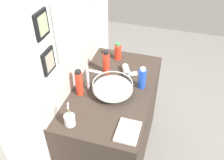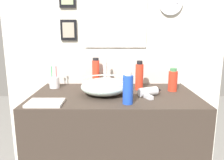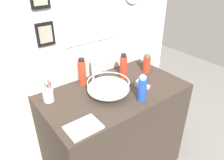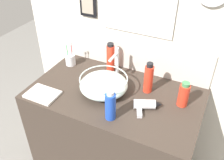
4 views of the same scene
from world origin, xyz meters
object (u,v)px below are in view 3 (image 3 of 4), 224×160
at_px(toothbrush_cup, 48,96).
at_px(shampoo_bottle, 123,67).
at_px(hair_drier, 141,81).
at_px(lotion_bottle, 82,72).
at_px(soap_dispenser, 147,63).
at_px(glass_bowl_sink, 108,88).
at_px(faucet, 94,69).
at_px(hand_towel, 83,127).
at_px(spray_bottle, 142,89).

relative_size(toothbrush_cup, shampoo_bottle, 0.87).
bearing_deg(hair_drier, lotion_bottle, 143.62).
height_order(hair_drier, soap_dispenser, soap_dispenser).
xyz_separation_m(glass_bowl_sink, faucet, (0.00, 0.19, 0.08)).
xyz_separation_m(faucet, hand_towel, (-0.35, -0.41, -0.13)).
bearing_deg(toothbrush_cup, hair_drier, -17.82).
distance_m(faucet, spray_bottle, 0.43).
bearing_deg(faucet, shampoo_bottle, -12.02).
distance_m(faucet, soap_dispenser, 0.52).
distance_m(glass_bowl_sink, hand_towel, 0.42).
height_order(hair_drier, shampoo_bottle, shampoo_bottle).
bearing_deg(shampoo_bottle, lotion_bottle, 161.18).
xyz_separation_m(hair_drier, spray_bottle, (-0.16, -0.17, 0.06)).
bearing_deg(glass_bowl_sink, toothbrush_cup, 153.91).
bearing_deg(soap_dispenser, hair_drier, -144.82).
bearing_deg(spray_bottle, lotion_bottle, 116.27).
bearing_deg(toothbrush_cup, shampoo_bottle, -4.90).
distance_m(glass_bowl_sink, hair_drier, 0.32).
bearing_deg(lotion_bottle, faucet, -38.33).
relative_size(hair_drier, spray_bottle, 0.93).
distance_m(shampoo_bottle, hand_towel, 0.72).
bearing_deg(hand_towel, toothbrush_cup, 96.71).
bearing_deg(faucet, spray_bottle, -69.21).
height_order(faucet, hair_drier, faucet).
xyz_separation_m(lotion_bottle, hand_towel, (-0.28, -0.47, -0.10)).
bearing_deg(soap_dispenser, shampoo_bottle, 171.09).
xyz_separation_m(hair_drier, hand_towel, (-0.67, -0.18, -0.02)).
bearing_deg(soap_dispenser, lotion_bottle, 165.24).
relative_size(spray_bottle, soap_dispenser, 1.15).
bearing_deg(lotion_bottle, hand_towel, -120.45).
relative_size(glass_bowl_sink, lotion_bottle, 1.40).
bearing_deg(toothbrush_cup, glass_bowl_sink, -26.09).
relative_size(glass_bowl_sink, hand_towel, 1.52).
height_order(faucet, toothbrush_cup, faucet).
relative_size(hair_drier, toothbrush_cup, 0.95).
height_order(spray_bottle, shampoo_bottle, shampoo_bottle).
height_order(glass_bowl_sink, faucet, faucet).
relative_size(lotion_bottle, soap_dispenser, 1.34).
bearing_deg(toothbrush_cup, lotion_bottle, 10.22).
height_order(shampoo_bottle, hand_towel, shampoo_bottle).
xyz_separation_m(toothbrush_cup, hand_towel, (0.05, -0.41, -0.04)).
xyz_separation_m(glass_bowl_sink, shampoo_bottle, (0.26, 0.14, 0.04)).
xyz_separation_m(faucet, lotion_bottle, (-0.07, 0.06, -0.02)).
relative_size(faucet, spray_bottle, 1.19).
distance_m(glass_bowl_sink, spray_bottle, 0.26).
relative_size(spray_bottle, lotion_bottle, 0.85).
relative_size(glass_bowl_sink, spray_bottle, 1.64).
bearing_deg(shampoo_bottle, spray_bottle, -107.84).
bearing_deg(toothbrush_cup, soap_dispenser, -5.99).
xyz_separation_m(spray_bottle, lotion_bottle, (-0.23, 0.46, 0.02)).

